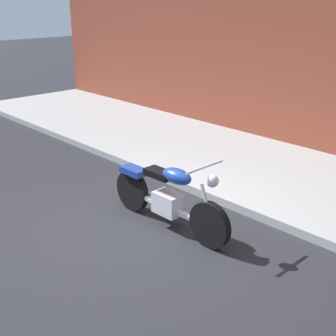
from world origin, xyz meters
name	(u,v)px	position (x,y,z in m)	size (l,w,h in m)	color
ground_plane	(136,230)	(0.00, 0.00, 0.00)	(60.00, 60.00, 0.00)	#28282D
sidewalk	(266,172)	(0.00, 3.26, 0.07)	(18.68, 3.39, 0.14)	#ACACAC
motorcycle	(168,197)	(0.23, 0.44, 0.48)	(2.31, 0.70, 1.16)	black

